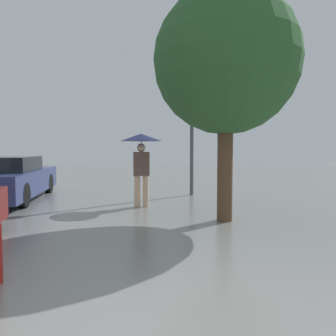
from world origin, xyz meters
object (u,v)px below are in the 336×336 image
object	(u,v)px
pedestrian	(141,149)
parked_car_farthest	(10,179)
tree	(226,62)
street_lamp	(192,91)

from	to	relation	value
pedestrian	parked_car_farthest	world-z (taller)	pedestrian
tree	street_lamp	bearing A→B (deg)	87.97
tree	street_lamp	distance (m)	3.67
pedestrian	tree	bearing A→B (deg)	-49.43
pedestrian	street_lamp	size ratio (longest dim) A/B	0.36
street_lamp	tree	bearing A→B (deg)	-92.03
pedestrian	parked_car_farthest	xyz separation A→B (m)	(-3.59, 1.64, -0.85)
tree	parked_car_farthest	bearing A→B (deg)	146.19
pedestrian	tree	distance (m)	2.90
pedestrian	street_lamp	xyz separation A→B (m)	(1.67, 1.87, 1.77)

